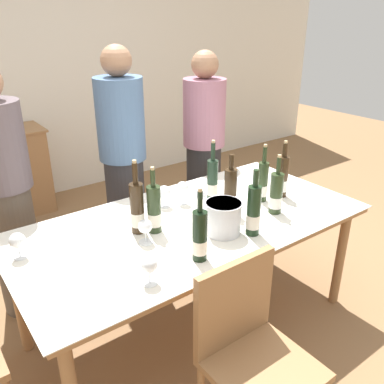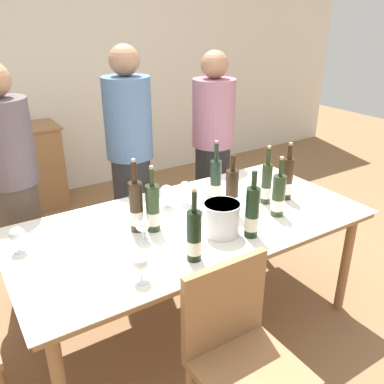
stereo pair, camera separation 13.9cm
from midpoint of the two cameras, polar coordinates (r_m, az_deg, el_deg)
name	(u,v)px [view 1 (the left image)]	position (r m, az deg, el deg)	size (l,w,h in m)	color
ground_plane	(192,322)	(2.75, -1.52, -17.85)	(12.00, 12.00, 0.00)	olive
back_wall	(34,61)	(4.48, -22.15, 16.71)	(8.00, 0.10, 2.80)	silver
dining_table	(192,230)	(2.35, -1.69, -5.41)	(2.02, 1.00, 0.74)	#996B42
ice_bucket	(223,217)	(2.16, 2.58, -3.54)	(0.20, 0.20, 0.18)	silver
wine_bottle_0	(282,177)	(2.63, 11.11, 2.02)	(0.07, 0.07, 0.37)	#332314
wine_bottle_1	(276,194)	(2.41, 10.11, -0.34)	(0.08, 0.08, 0.36)	#28381E
wine_bottle_2	(253,212)	(2.15, 6.80, -2.79)	(0.07, 0.07, 0.37)	black
wine_bottle_3	(154,210)	(2.18, -7.16, -2.60)	(0.08, 0.08, 0.37)	#28381E
wine_bottle_4	(230,192)	(2.38, 3.74, -0.05)	(0.08, 0.08, 0.36)	#332314
wine_bottle_5	(212,181)	(2.53, 1.32, 1.57)	(0.07, 0.07, 0.39)	#1E3323
wine_bottle_6	(137,209)	(2.18, -9.51, -2.40)	(0.08, 0.08, 0.41)	#332314
wine_bottle_7	(200,237)	(1.92, -0.99, -6.35)	(0.07, 0.07, 0.37)	black
wine_bottle_8	(263,182)	(2.55, 8.36, 1.34)	(0.06, 0.06, 0.37)	#28381E
wine_glass_0	(164,193)	(2.46, -5.54, -0.13)	(0.08, 0.08, 0.14)	white
wine_glass_1	(145,227)	(2.09, -8.49, -4.97)	(0.07, 0.07, 0.13)	white
wine_glass_2	(183,188)	(2.49, -2.92, 0.55)	(0.07, 0.07, 0.15)	white
wine_glass_3	(200,195)	(2.40, -0.51, -0.50)	(0.07, 0.07, 0.14)	white
wine_glass_4	(149,266)	(1.79, -8.28, -10.24)	(0.08, 0.08, 0.13)	white
wine_glass_5	(17,241)	(2.14, -25.04, -6.34)	(0.08, 0.08, 0.13)	white
chair_near_front	(250,346)	(1.87, 5.90, -20.73)	(0.42, 0.42, 0.89)	#996B42
person_host	(7,199)	(2.73, -25.88, -0.93)	(0.33, 0.33, 1.59)	#51473D
person_guest_left	(124,165)	(2.96, -10.89, 3.67)	(0.33, 0.33, 1.65)	#2D2D33
person_guest_right	(204,153)	(3.28, 0.45, 5.47)	(0.33, 0.33, 1.58)	#262628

